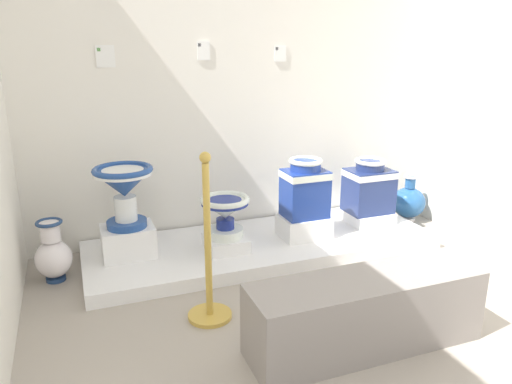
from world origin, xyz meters
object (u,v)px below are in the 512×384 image
Objects in this scene: plinth_block_slender_white at (226,243)px; info_placard_third at (280,53)px; stanchion_post_near_left at (209,272)px; info_placard_second at (203,51)px; plinth_block_rightmost at (128,241)px; decorative_vase_companion at (53,255)px; museum_bench at (365,312)px; plinth_block_broad_patterned at (367,216)px; antique_toilet_broad_patterned at (369,186)px; decorative_vase_spare at (409,202)px; plinth_block_central_ornate at (304,226)px; info_placard_first at (105,56)px; antique_toilet_rightmost at (124,185)px; antique_toilet_slender_white at (225,211)px; antique_toilet_central_ornate at (305,187)px.

info_placard_third is (0.66, 0.55, 1.33)m from plinth_block_slender_white.
info_placard_second is at bearing 74.61° from stanchion_post_near_left.
decorative_vase_companion reaches higher than plinth_block_rightmost.
museum_bench is (0.36, -1.29, 0.05)m from plinth_block_slender_white.
plinth_block_rightmost reaches higher than plinth_block_broad_patterned.
info_placard_second is (-1.28, 0.43, 1.09)m from antique_toilet_broad_patterned.
decorative_vase_spare is 2.36m from stanchion_post_near_left.
info_placard_first is at bearing 158.62° from plinth_block_central_ornate.
museum_bench reaches higher than plinth_block_broad_patterned.
plinth_block_slender_white is 2.01× the size of info_placard_first.
plinth_block_slender_white is (0.68, -0.13, -0.48)m from antique_toilet_rightmost.
info_placard_second is 0.32× the size of decorative_vase_companion.
decorative_vase_spare is at bearing 7.81° from antique_toilet_slender_white.
info_placard_third reaches higher than plinth_block_slender_white.
plinth_block_rightmost is 1.17× the size of plinth_block_slender_white.
stanchion_post_near_left reaches higher than museum_bench.
antique_toilet_broad_patterned is at bearing 27.39° from stanchion_post_near_left.
info_placard_first reaches higher than plinth_block_central_ornate.
stanchion_post_near_left reaches higher than plinth_block_broad_patterned.
info_placard_first is (-0.70, 0.55, 1.07)m from antique_toilet_slender_white.
antique_toilet_broad_patterned reaches higher than plinth_block_slender_white.
plinth_block_rightmost is 0.80× the size of antique_toilet_central_ornate.
antique_toilet_slender_white is 1.30m from antique_toilet_broad_patterned.
plinth_block_rightmost is 0.41m from antique_toilet_rightmost.
stanchion_post_near_left is at bearing -44.26° from decorative_vase_companion.
plinth_block_central_ornate is 1.94m from info_placard_first.
antique_toilet_rightmost is at bearing -87.63° from info_placard_first.
plinth_block_broad_patterned is at bearing -0.26° from plinth_block_rightmost.
antique_toilet_rightmost is 1.34m from antique_toilet_central_ornate.
plinth_block_rightmost is at bearing 168.98° from antique_toilet_slender_white.
stanchion_post_near_left is at bearing -155.75° from decorative_vase_spare.
museum_bench is (0.69, -0.57, -0.09)m from stanchion_post_near_left.
decorative_vase_companion reaches higher than decorative_vase_spare.
antique_toilet_slender_white is 1.39m from info_placard_first.
plinth_block_broad_patterned is at bearing 5.45° from plinth_block_slender_white.
decorative_vase_companion is 2.09m from museum_bench.
antique_toilet_slender_white is 2.32× the size of info_placard_first.
decorative_vase_companion is (-2.48, -0.01, 0.05)m from plinth_block_broad_patterned.
plinth_block_broad_patterned is at bearing 0.19° from decorative_vase_companion.
info_placard_second is at bearing 170.54° from decorative_vase_spare.
plinth_block_rightmost is 2.36× the size of info_placard_first.
plinth_block_rightmost is 0.70m from plinth_block_slender_white.
antique_toilet_broad_patterned reaches higher than plinth_block_central_ornate.
antique_toilet_slender_white is 0.83× the size of decorative_vase_companion.
antique_toilet_central_ornate is 1.11m from info_placard_third.
antique_toilet_rightmost reaches higher than plinth_block_central_ornate.
info_placard_second reaches higher than museum_bench.
info_placard_first is 1.77m from stanchion_post_near_left.
stanchion_post_near_left reaches higher than decorative_vase_companion.
info_placard_first is (-1.35, 0.53, 0.97)m from antique_toilet_central_ornate.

